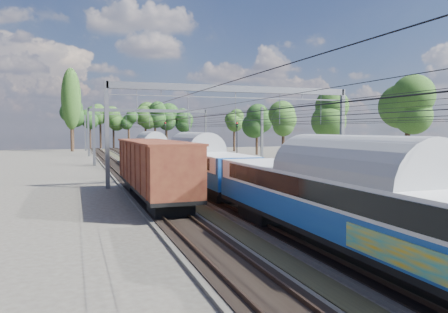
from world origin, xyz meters
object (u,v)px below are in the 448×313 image
object	(u,v)px
emu_train	(197,157)
signal_far	(237,137)
signal_near	(165,135)
freight_boxcar	(153,166)
worker	(164,149)

from	to	relation	value
emu_train	signal_far	bearing A→B (deg)	62.75
signal_near	signal_far	distance (m)	20.55
signal_far	freight_boxcar	bearing A→B (deg)	-98.42
freight_boxcar	worker	distance (m)	60.15
signal_near	emu_train	bearing A→B (deg)	-99.20
worker	signal_near	bearing A→B (deg)	-167.58
freight_boxcar	signal_near	size ratio (longest dim) A/B	2.43
freight_boxcar	signal_far	distance (m)	36.29
worker	signal_far	size ratio (longest dim) A/B	0.32
worker	signal_far	world-z (taller)	signal_far
emu_train	signal_far	world-z (taller)	signal_far
worker	signal_near	size ratio (longest dim) A/B	0.30
signal_far	worker	bearing A→B (deg)	123.13
emu_train	signal_far	size ratio (longest dim) A/B	10.86
emu_train	freight_boxcar	xyz separation A→B (m)	(-4.50, -5.07, -0.25)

